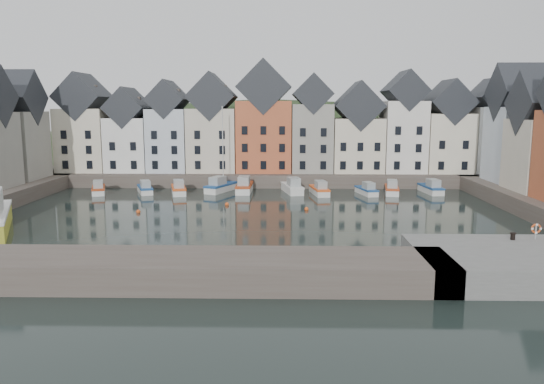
{
  "coord_description": "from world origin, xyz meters",
  "views": [
    {
      "loc": [
        3.13,
        -58.15,
        12.51
      ],
      "look_at": [
        1.79,
        6.0,
        2.08
      ],
      "focal_mm": 35.0,
      "sensor_mm": 36.0,
      "label": 1
    }
  ],
  "objects_px": {
    "boat_d": "(220,186)",
    "life_ring_post": "(536,229)",
    "mooring_bollard": "(513,236)",
    "boat_a": "(99,189)"
  },
  "relations": [
    {
      "from": "boat_a",
      "to": "mooring_bollard",
      "type": "relative_size",
      "value": 10.67
    },
    {
      "from": "boat_d",
      "to": "mooring_bollard",
      "type": "distance_m",
      "value": 45.11
    },
    {
      "from": "boat_d",
      "to": "life_ring_post",
      "type": "height_order",
      "value": "boat_d"
    },
    {
      "from": "boat_a",
      "to": "life_ring_post",
      "type": "relative_size",
      "value": 4.59
    },
    {
      "from": "mooring_bollard",
      "to": "life_ring_post",
      "type": "xyz_separation_m",
      "value": [
        1.82,
        0.07,
        0.55
      ]
    },
    {
      "from": "boat_d",
      "to": "life_ring_post",
      "type": "distance_m",
      "value": 46.21
    },
    {
      "from": "boat_d",
      "to": "mooring_bollard",
      "type": "height_order",
      "value": "boat_d"
    },
    {
      "from": "boat_d",
      "to": "life_ring_post",
      "type": "xyz_separation_m",
      "value": [
        29.36,
        -35.62,
        2.04
      ]
    },
    {
      "from": "mooring_bollard",
      "to": "life_ring_post",
      "type": "bearing_deg",
      "value": 2.33
    },
    {
      "from": "boat_a",
      "to": "boat_d",
      "type": "height_order",
      "value": "boat_d"
    }
  ]
}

